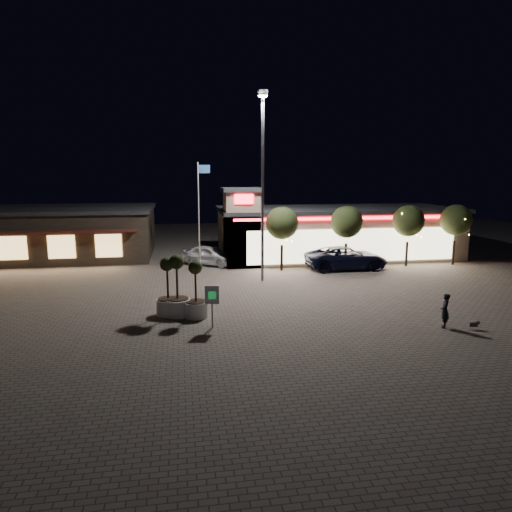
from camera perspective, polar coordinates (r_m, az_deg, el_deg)
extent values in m
plane|color=#635A50|center=(23.11, -0.59, -7.80)|extent=(90.00, 90.00, 0.00)
cube|color=gray|center=(40.34, 10.04, 2.75)|extent=(20.00, 8.00, 4.00)
cube|color=#262628|center=(40.12, 10.14, 5.79)|extent=(20.40, 8.40, 0.30)
cube|color=beige|center=(36.64, 12.11, 1.30)|extent=(17.00, 0.12, 2.60)
cube|color=#FB1423|center=(36.35, 12.26, 4.64)|extent=(19.00, 0.10, 0.18)
cube|color=gray|center=(35.58, -1.81, 3.37)|extent=(2.60, 2.60, 5.80)
cube|color=#262628|center=(35.34, -1.83, 8.29)|extent=(3.00, 3.00, 0.30)
cube|color=#FB1423|center=(34.03, -1.53, 7.12)|extent=(1.40, 0.10, 0.70)
cube|color=#382D23|center=(43.36, -23.55, 2.57)|extent=(16.00, 10.00, 4.00)
cube|color=#262628|center=(43.16, -23.75, 5.39)|extent=(16.40, 10.40, 0.30)
cube|color=#591E19|center=(38.10, -25.57, 2.68)|extent=(14.40, 0.80, 0.15)
cube|color=#FFCB72|center=(39.18, -28.10, 0.88)|extent=(2.00, 0.12, 1.80)
cube|color=#FFCB72|center=(38.20, -23.13, 1.06)|extent=(2.00, 0.12, 1.80)
cube|color=#FFCB72|center=(37.51, -17.94, 1.23)|extent=(2.00, 0.12, 1.80)
cylinder|color=gray|center=(30.21, 0.83, 8.05)|extent=(0.20, 0.20, 12.00)
cube|color=gray|center=(30.61, 0.86, 19.73)|extent=(0.60, 0.40, 0.35)
cube|color=white|center=(30.58, 0.86, 19.36)|extent=(0.45, 0.30, 0.08)
cylinder|color=white|center=(34.88, -7.15, 4.98)|extent=(0.10, 0.10, 8.00)
cube|color=#245087|center=(34.76, -6.53, 10.75)|extent=(0.90, 0.04, 0.60)
cylinder|color=#332319|center=(34.10, 3.23, -0.23)|extent=(0.20, 0.20, 1.92)
sphere|color=#2D3819|center=(33.72, 3.27, 4.14)|extent=(2.42, 2.42, 2.42)
cylinder|color=#332319|center=(35.51, 11.13, 0.01)|extent=(0.20, 0.20, 1.92)
sphere|color=#2D3819|center=(35.15, 11.27, 4.20)|extent=(2.42, 2.42, 2.42)
cylinder|color=#332319|center=(37.54, 18.30, 0.23)|extent=(0.20, 0.20, 1.92)
sphere|color=#2D3819|center=(37.20, 18.52, 4.20)|extent=(2.42, 2.42, 2.42)
cylinder|color=#332319|center=(39.55, 23.44, 0.39)|extent=(0.20, 0.20, 1.92)
sphere|color=#2D3819|center=(39.23, 23.71, 4.15)|extent=(2.42, 2.42, 2.42)
imported|color=black|center=(35.30, 11.23, -0.22)|extent=(6.24, 2.92, 1.73)
imported|color=silver|center=(36.35, -5.76, 0.11)|extent=(4.87, 4.17, 1.58)
imported|color=black|center=(23.30, 22.54, -6.34)|extent=(0.65, 0.71, 1.64)
cube|color=#59514C|center=(23.71, 25.49, -7.71)|extent=(0.42, 0.20, 0.21)
sphere|color=#59514C|center=(23.80, 26.00, -7.47)|extent=(0.19, 0.19, 0.19)
cylinder|color=silver|center=(23.79, -9.74, -6.33)|extent=(1.29, 1.29, 0.86)
cylinder|color=black|center=(23.67, -9.77, -5.28)|extent=(1.12, 1.12, 0.06)
cylinder|color=#332319|center=(23.42, -9.85, -2.93)|extent=(0.11, 0.11, 1.93)
sphere|color=#2D3819|center=(23.23, -9.92, -0.73)|extent=(0.75, 0.75, 0.75)
cylinder|color=silver|center=(23.41, -7.49, -6.64)|extent=(1.18, 1.18, 0.79)
cylinder|color=black|center=(23.29, -7.51, -5.66)|extent=(1.03, 1.03, 0.06)
cylinder|color=#332319|center=(23.06, -7.57, -3.47)|extent=(0.10, 0.10, 1.78)
sphere|color=#2D3819|center=(22.87, -7.61, -1.43)|extent=(0.69, 0.69, 0.69)
cylinder|color=silver|center=(24.01, -10.89, -6.27)|extent=(1.23, 1.23, 0.82)
cylinder|color=black|center=(23.89, -10.93, -5.28)|extent=(1.06, 1.06, 0.06)
cylinder|color=#332319|center=(23.65, -11.00, -3.06)|extent=(0.10, 0.10, 1.84)
sphere|color=#2D3819|center=(23.47, -11.08, -1.00)|extent=(0.72, 0.72, 0.72)
cylinder|color=gray|center=(21.69, -5.49, -7.35)|extent=(0.08, 0.08, 1.23)
cube|color=white|center=(21.42, -5.53, -4.87)|extent=(0.67, 0.16, 0.87)
cube|color=#168937|center=(21.38, -5.52, -4.90)|extent=(0.36, 0.08, 0.36)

